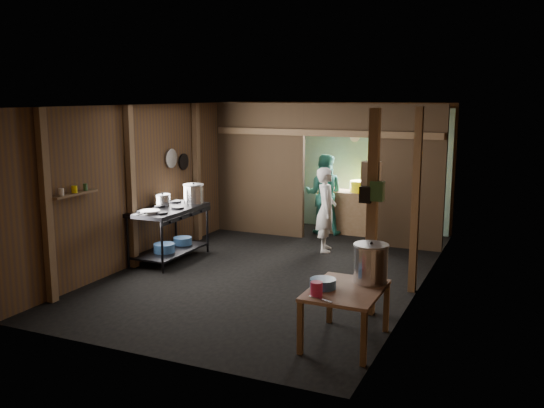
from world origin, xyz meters
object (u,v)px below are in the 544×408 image
at_px(stove_pot_large, 194,194).
at_px(stock_pot, 371,264).
at_px(cook, 326,210).
at_px(gas_range, 169,234).
at_px(pink_bucket, 317,289).
at_px(prep_table, 345,316).
at_px(yellow_tub, 360,186).

distance_m(stove_pot_large, stock_pot, 4.36).
relative_size(stock_pot, cook, 0.32).
bearing_deg(stock_pot, gas_range, 156.04).
bearing_deg(gas_range, pink_bucket, -34.83).
bearing_deg(cook, prep_table, -175.14).
relative_size(pink_bucket, yellow_tub, 0.40).
xyz_separation_m(gas_range, stock_pot, (3.90, -1.73, 0.40)).
xyz_separation_m(gas_range, prep_table, (3.71, -2.07, -0.13)).
bearing_deg(yellow_tub, pink_bucket, -78.92).
relative_size(prep_table, yellow_tub, 2.66).
distance_m(stove_pot_large, yellow_tub, 3.46).
distance_m(pink_bucket, yellow_tub, 5.71).
xyz_separation_m(pink_bucket, yellow_tub, (-1.10, 5.60, 0.25)).
bearing_deg(yellow_tub, stock_pot, -72.97).
xyz_separation_m(stock_pot, cook, (-1.69, 3.37, -0.10)).
relative_size(gas_range, pink_bucket, 9.59).
xyz_separation_m(prep_table, pink_bucket, (-0.22, -0.36, 0.39)).
bearing_deg(prep_table, stock_pot, 60.90).
height_order(stove_pot_large, cook, cook).
bearing_deg(gas_range, stock_pot, -23.96).
relative_size(gas_range, yellow_tub, 3.79).
bearing_deg(stove_pot_large, prep_table, -36.22).
bearing_deg(pink_bucket, stove_pot_large, 138.34).
xyz_separation_m(stove_pot_large, stock_pot, (3.73, -2.26, -0.21)).
height_order(yellow_tub, cook, cook).
distance_m(yellow_tub, cook, 1.56).
bearing_deg(prep_table, stove_pot_large, 143.78).
xyz_separation_m(prep_table, cook, (-1.50, 3.70, 0.44)).
relative_size(stock_pot, yellow_tub, 1.18).
bearing_deg(prep_table, pink_bucket, -120.87).
bearing_deg(yellow_tub, stove_pot_large, -130.09).
height_order(prep_table, cook, cook).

